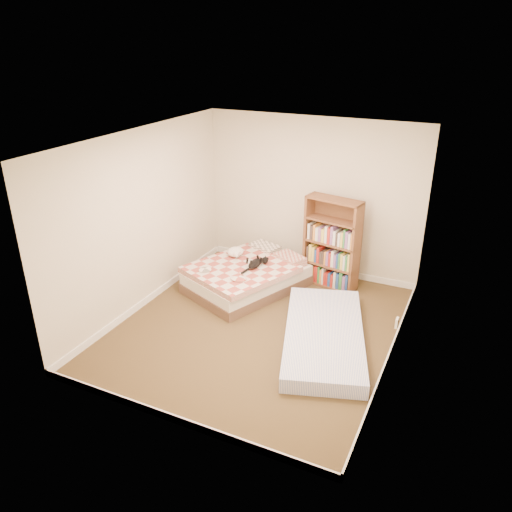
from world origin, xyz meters
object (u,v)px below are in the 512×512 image
at_px(bookshelf, 331,253).
at_px(floor_mattress, 324,335).
at_px(white_dog, 236,252).
at_px(bed, 248,276).
at_px(black_cat, 256,263).

distance_m(bookshelf, floor_mattress, 1.68).
bearing_deg(floor_mattress, white_dog, 131.12).
height_order(bed, bookshelf, bookshelf).
xyz_separation_m(bookshelf, black_cat, (-0.96, -0.68, -0.06)).
relative_size(bookshelf, black_cat, 2.51).
relative_size(bed, bookshelf, 1.44).
distance_m(bed, bookshelf, 1.32).
relative_size(floor_mattress, white_dog, 6.87).
distance_m(bookshelf, black_cat, 1.18).
relative_size(black_cat, white_dog, 1.80).
bearing_deg(white_dog, floor_mattress, -22.55).
bearing_deg(bed, floor_mattress, -8.68).
height_order(floor_mattress, black_cat, black_cat).
bearing_deg(floor_mattress, black_cat, 129.22).
relative_size(floor_mattress, black_cat, 3.82).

